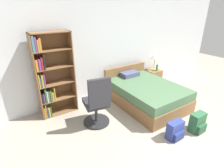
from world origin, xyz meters
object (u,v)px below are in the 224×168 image
object	(u,v)px
bed	(145,93)
backpack_blue	(175,130)
bookshelf	(50,77)
nightstand	(152,77)
water_bottle	(157,68)
table_lamp	(155,57)
office_chair	(97,104)
backpack_green	(198,123)

from	to	relation	value
bed	backpack_blue	bearing A→B (deg)	-108.37
bookshelf	backpack_blue	world-z (taller)	bookshelf
nightstand	water_bottle	bearing A→B (deg)	-68.34
bed	nightstand	bearing A→B (deg)	36.07
bookshelf	table_lamp	distance (m)	3.21
nightstand	backpack_blue	world-z (taller)	nightstand
water_bottle	backpack_blue	size ratio (longest dim) A/B	0.55
nightstand	backpack_blue	bearing A→B (deg)	-125.17
bed	office_chair	distance (m)	1.53
bed	nightstand	xyz separation A→B (m)	(1.03, 0.75, -0.03)
bookshelf	bed	bearing A→B (deg)	-20.62
office_chair	water_bottle	distance (m)	2.70
backpack_blue	bookshelf	bearing A→B (deg)	128.05
water_bottle	backpack_green	world-z (taller)	water_bottle
table_lamp	backpack_green	size ratio (longest dim) A/B	1.24
backpack_green	backpack_blue	distance (m)	0.56
bed	backpack_blue	xyz separation A→B (m)	(-0.45, -1.35, -0.11)
water_bottle	nightstand	bearing A→B (deg)	111.66
bookshelf	nightstand	world-z (taller)	bookshelf
nightstand	table_lamp	xyz separation A→B (m)	(0.05, 0.03, 0.66)
nightstand	water_bottle	distance (m)	0.37
office_chair	nightstand	xyz separation A→B (m)	(2.53, 0.92, -0.26)
bed	backpack_green	size ratio (longest dim) A/B	4.73
bed	table_lamp	world-z (taller)	table_lamp
bookshelf	office_chair	distance (m)	1.23
bookshelf	backpack_green	size ratio (longest dim) A/B	4.66
bookshelf	backpack_green	bearing A→B (deg)	-45.34
bed	nightstand	size ratio (longest dim) A/B	3.79
backpack_green	backpack_blue	world-z (taller)	backpack_green
table_lamp	backpack_blue	xyz separation A→B (m)	(-1.53, -2.13, -0.74)
office_chair	backpack_blue	xyz separation A→B (m)	(1.05, -1.17, -0.34)
table_lamp	backpack_green	bearing A→B (deg)	-113.67
bookshelf	backpack_blue	xyz separation A→B (m)	(1.68, -2.15, -0.77)
nightstand	table_lamp	size ratio (longest dim) A/B	1.01
bed	table_lamp	xyz separation A→B (m)	(1.08, 0.78, 0.63)
bookshelf	table_lamp	size ratio (longest dim) A/B	3.77
bookshelf	bed	distance (m)	2.37
office_chair	backpack_green	distance (m)	2.08
water_bottle	backpack_blue	world-z (taller)	water_bottle
bed	water_bottle	bearing A→B (deg)	30.74
bookshelf	nightstand	bearing A→B (deg)	-0.91
table_lamp	backpack_green	world-z (taller)	table_lamp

